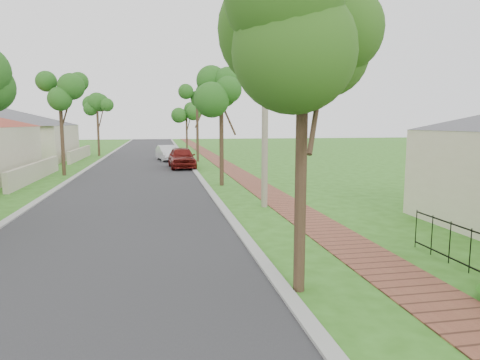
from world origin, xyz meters
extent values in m
plane|color=#2F6518|center=(0.00, 0.00, 0.00)|extent=(160.00, 160.00, 0.00)
cube|color=#28282B|center=(-3.00, 20.00, 0.00)|extent=(7.00, 120.00, 0.02)
cube|color=#9E9E99|center=(0.65, 20.00, 0.00)|extent=(0.30, 120.00, 0.10)
cube|color=#9E9E99|center=(-6.65, 20.00, 0.00)|extent=(0.30, 120.00, 0.10)
cube|color=brown|center=(3.25, 20.00, 0.00)|extent=(1.50, 120.00, 0.03)
cylinder|color=black|center=(4.90, 2.00, 0.50)|extent=(0.02, 0.02, 1.00)
cylinder|color=black|center=(4.90, 2.67, 0.50)|extent=(0.02, 0.02, 1.00)
cylinder|color=black|center=(4.90, 3.33, 0.50)|extent=(0.02, 0.02, 1.00)
cylinder|color=black|center=(4.90, 4.00, 0.50)|extent=(0.02, 0.02, 1.00)
cylinder|color=#382619|center=(1.50, 16.00, 2.27)|extent=(0.22, 0.22, 4.55)
sphere|color=#1C4512|center=(1.50, 16.00, 4.68)|extent=(1.70, 1.70, 1.70)
cylinder|color=#382619|center=(1.50, 30.00, 2.45)|extent=(0.22, 0.22, 4.90)
sphere|color=#1C4512|center=(1.50, 30.00, 5.04)|extent=(1.70, 1.70, 1.70)
cylinder|color=#382619|center=(1.50, 44.00, 2.10)|extent=(0.22, 0.22, 4.20)
sphere|color=#1C4512|center=(1.50, 44.00, 4.32)|extent=(1.70, 1.70, 1.70)
cylinder|color=#382619|center=(-7.50, 22.00, 2.45)|extent=(0.22, 0.22, 4.90)
sphere|color=#1C4512|center=(-7.50, 22.00, 5.04)|extent=(1.70, 1.70, 1.70)
cylinder|color=#382619|center=(-7.50, 38.00, 2.27)|extent=(0.22, 0.22, 4.55)
sphere|color=#1C4512|center=(-7.50, 38.00, 4.68)|extent=(1.70, 1.70, 1.70)
cube|color=#BFB299|center=(-8.60, 20.00, 0.50)|extent=(0.25, 10.00, 1.00)
cube|color=beige|center=(-15.00, 34.00, 1.50)|extent=(11.00, 10.00, 3.00)
cube|color=#BFB299|center=(-8.60, 34.00, 0.50)|extent=(0.25, 10.00, 1.00)
imported|color=#62120E|center=(-0.10, 24.91, 0.75)|extent=(1.97, 4.50, 1.51)
imported|color=silver|center=(-1.00, 31.20, 0.65)|extent=(2.05, 4.10, 1.29)
cylinder|color=#382619|center=(0.95, 1.76, 2.33)|extent=(0.22, 0.22, 4.66)
sphere|color=#315E1B|center=(0.95, 1.76, 4.79)|extent=(2.32, 2.32, 2.32)
cylinder|color=gray|center=(2.30, 10.00, 3.68)|extent=(0.24, 0.24, 7.36)
cube|color=gray|center=(2.30, 10.00, 6.96)|extent=(1.20, 0.08, 0.08)
camera|label=1|loc=(-1.66, -5.87, 3.26)|focal=32.00mm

